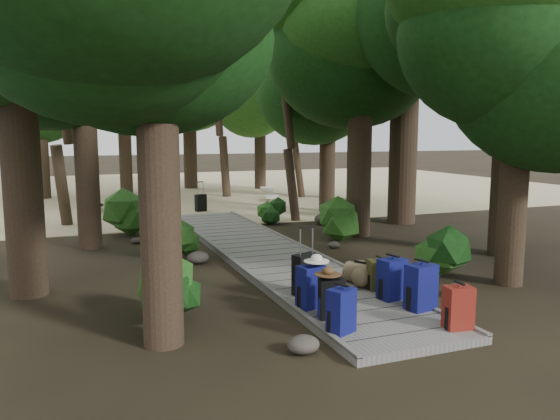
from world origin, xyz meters
name	(u,v)px	position (x,y,z in m)	size (l,w,h in m)	color
ground	(281,265)	(0.00, 0.00, 0.00)	(120.00, 120.00, 0.00)	black
sand_beach	(160,190)	(0.00, 16.00, 0.01)	(40.00, 22.00, 0.02)	#D0B68C
boardwalk	(265,253)	(0.00, 1.00, 0.06)	(2.00, 12.00, 0.12)	slate
backpack_left_a	(341,308)	(-0.78, -4.17, 0.45)	(0.35, 0.25, 0.66)	navy
backpack_left_b	(332,296)	(-0.65, -3.62, 0.44)	(0.35, 0.25, 0.65)	black
backpack_left_c	(311,284)	(-0.72, -3.06, 0.48)	(0.38, 0.27, 0.71)	navy
backpack_right_a	(458,305)	(0.76, -4.61, 0.44)	(0.36, 0.26, 0.65)	maroon
backpack_right_b	(421,285)	(0.77, -3.75, 0.50)	(0.42, 0.30, 0.76)	navy
backpack_right_c	(392,277)	(0.66, -3.14, 0.48)	(0.42, 0.30, 0.72)	navy
backpack_right_d	(379,273)	(0.75, -2.62, 0.40)	(0.37, 0.27, 0.56)	#3F3E17
duffel_right_khaki	(361,273)	(0.65, -2.18, 0.30)	(0.36, 0.54, 0.36)	brown
suitcase_on_boardwalk	(306,274)	(-0.52, -2.44, 0.45)	(0.43, 0.24, 0.67)	black
lone_suitcase_on_sand	(201,203)	(0.21, 8.28, 0.31)	(0.37, 0.21, 0.59)	black
hat_brown	(328,271)	(-0.72, -3.63, 0.82)	(0.37, 0.37, 0.11)	#51351E
hat_white	(317,257)	(-0.65, -3.11, 0.90)	(0.38, 0.38, 0.13)	silver
kayak	(96,207)	(-3.20, 9.47, 0.19)	(0.76, 3.47, 0.35)	#A1280D
sun_lounger	(272,194)	(3.60, 10.21, 0.28)	(0.53, 1.63, 0.53)	silver
tree_right_a	(520,84)	(3.35, -2.82, 3.57)	(4.28, 4.28, 7.14)	black
tree_right_b	(514,48)	(5.03, -0.88, 4.55)	(5.09, 5.09, 9.10)	black
tree_right_c	(361,60)	(3.14, 2.37, 4.60)	(5.31, 5.31, 9.20)	black
tree_right_d	(407,20)	(5.41, 3.73, 6.01)	(6.56, 6.56, 12.02)	black
tree_right_e	(328,98)	(4.35, 6.75, 3.93)	(4.36, 4.36, 7.85)	black
tree_right_f	(358,86)	(6.91, 9.31, 4.60)	(5.15, 5.15, 9.20)	black
tree_left_a	(155,49)	(-2.99, -3.43, 3.75)	(4.50, 4.50, 7.50)	black
tree_left_b	(12,23)	(-4.76, -0.40, 4.47)	(4.96, 4.96, 8.93)	black
tree_left_c	(83,82)	(-3.64, 3.23, 3.89)	(4.48, 4.48, 7.78)	black
tree_back_a	(123,102)	(-1.58, 15.48, 4.10)	(4.73, 4.73, 8.19)	black
tree_back_b	(189,92)	(1.61, 16.46, 4.72)	(5.28, 5.28, 9.43)	black
tree_back_c	(260,107)	(4.76, 15.02, 3.99)	(4.43, 4.43, 7.97)	black
tree_back_d	(39,104)	(-5.04, 14.43, 3.92)	(4.71, 4.71, 7.85)	black
palm_right_a	(297,112)	(2.65, 5.48, 3.37)	(3.96, 3.96, 6.74)	#134514
palm_right_b	(300,107)	(5.19, 11.17, 3.82)	(3.96, 3.96, 7.64)	#134514
palm_right_c	(230,106)	(2.55, 12.57, 3.89)	(4.90, 4.90, 7.79)	#134514
palm_left_a	(51,102)	(-4.41, 6.91, 3.60)	(4.53, 4.53, 7.20)	#134514
rock_left_a	(303,345)	(-1.41, -4.36, 0.11)	(0.41, 0.37, 0.23)	#4C473F
rock_left_b	(187,300)	(-2.37, -1.94, 0.10)	(0.36, 0.32, 0.20)	#4C473F
rock_left_c	(198,258)	(-1.59, 0.79, 0.13)	(0.47, 0.42, 0.26)	#4C473F
rock_left_d	(136,241)	(-2.55, 3.40, 0.08)	(0.27, 0.25, 0.15)	#4C473F
rock_right_a	(456,290)	(1.96, -3.09, 0.11)	(0.38, 0.35, 0.21)	#4C473F
rock_right_b	(419,267)	(2.25, -1.64, 0.13)	(0.49, 0.44, 0.27)	#4C473F
rock_right_c	(334,245)	(1.81, 1.14, 0.08)	(0.29, 0.26, 0.16)	#4C473F
rock_right_d	(324,219)	(3.06, 4.27, 0.17)	(0.61, 0.55, 0.34)	#4C473F
shrub_left_a	(168,291)	(-2.78, -2.57, 0.46)	(1.01, 1.01, 0.91)	#1C4715
shrub_left_b	(180,241)	(-1.85, 1.34, 0.41)	(0.90, 0.90, 0.81)	#1C4715
shrub_left_c	(128,213)	(-2.61, 4.69, 0.59)	(1.30, 1.30, 1.17)	#1C4715
shrub_right_a	(445,253)	(2.52, -2.08, 0.49)	(1.09, 1.09, 0.98)	#1C4715
shrub_right_b	(340,219)	(2.39, 1.98, 0.55)	(1.22, 1.22, 1.10)	#1C4715
shrub_right_c	(273,212)	(1.71, 5.09, 0.34)	(0.75, 0.75, 0.67)	#1C4715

